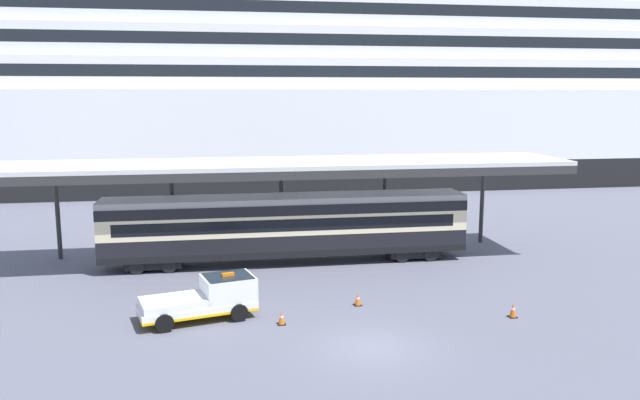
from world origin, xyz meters
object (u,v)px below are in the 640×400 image
(cruise_ship, at_px, (115,88))
(traffic_cone_mid, at_px, (358,299))
(train_carriage, at_px, (287,225))
(traffic_cone_near, at_px, (513,310))
(traffic_cone_far, at_px, (282,318))
(service_truck, at_px, (209,297))

(cruise_ship, relative_size, traffic_cone_mid, 232.01)
(cruise_ship, relative_size, train_carriage, 6.62)
(traffic_cone_near, distance_m, traffic_cone_far, 10.62)
(cruise_ship, bearing_deg, traffic_cone_far, -73.96)
(cruise_ship, xyz_separation_m, traffic_cone_near, (24.10, -47.83, -10.38))
(traffic_cone_near, xyz_separation_m, traffic_cone_mid, (-6.67, 2.78, -0.04))
(service_truck, distance_m, traffic_cone_near, 13.98)
(train_carriage, bearing_deg, service_truck, -117.36)
(cruise_ship, xyz_separation_m, service_truck, (10.31, -45.59, -9.74))
(train_carriage, height_order, traffic_cone_mid, train_carriage)
(cruise_ship, height_order, traffic_cone_mid, cruise_ship)
(train_carriage, xyz_separation_m, traffic_cone_mid, (2.51, -8.36, -2.00))
(traffic_cone_mid, height_order, traffic_cone_far, traffic_cone_mid)
(service_truck, bearing_deg, traffic_cone_near, -9.22)
(train_carriage, distance_m, traffic_cone_mid, 8.95)
(traffic_cone_near, bearing_deg, traffic_cone_far, 175.48)
(traffic_cone_near, xyz_separation_m, traffic_cone_far, (-10.59, 0.84, -0.05))
(service_truck, bearing_deg, traffic_cone_far, -23.69)
(service_truck, height_order, traffic_cone_near, service_truck)
(cruise_ship, xyz_separation_m, train_carriage, (14.92, -36.69, -8.42))
(train_carriage, xyz_separation_m, service_truck, (-4.61, -8.90, -1.32))
(train_carriage, relative_size, traffic_cone_near, 30.99)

